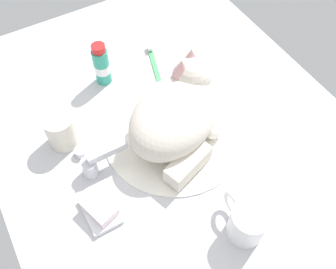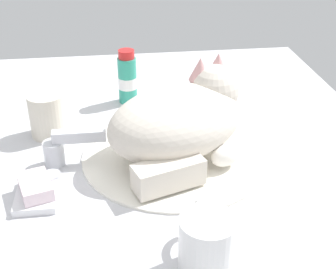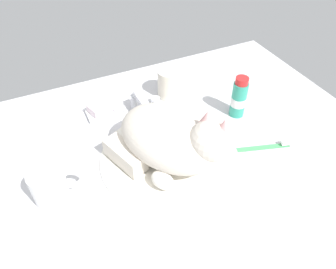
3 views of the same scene
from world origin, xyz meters
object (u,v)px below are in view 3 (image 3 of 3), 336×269
object	(u,v)px
coffee_mug	(51,186)
rinse_cup	(170,83)
soap_bar	(102,107)
faucet	(139,103)
toothbrush	(266,146)
cat	(174,139)
toothpaste_bottle	(239,98)

from	to	relation	value
coffee_mug	rinse_cup	distance (cm)	45.07
coffee_mug	soap_bar	xyz separation A→B (cm)	(17.86, 23.58, -1.77)
faucet	toothbrush	world-z (taller)	faucet
cat	toothbrush	bearing A→B (deg)	-14.73
coffee_mug	rinse_cup	world-z (taller)	rinse_cup
soap_bar	toothpaste_bottle	bearing A→B (deg)	-25.71
soap_bar	toothbrush	xyz separation A→B (cm)	(32.86, -30.60, -1.77)
faucet	toothpaste_bottle	size ratio (longest dim) A/B	1.18
coffee_mug	soap_bar	size ratio (longest dim) A/B	1.59
coffee_mug	toothbrush	size ratio (longest dim) A/B	0.81
soap_bar	toothbrush	bearing A→B (deg)	-42.96
cat	toothpaste_bottle	xyz separation A→B (cm)	(23.54, 8.39, -1.77)
rinse_cup	toothbrush	bearing A→B (deg)	-68.15
faucet	coffee_mug	bearing A→B (deg)	-143.82
rinse_cup	toothpaste_bottle	world-z (taller)	toothpaste_bottle
rinse_cup	toothpaste_bottle	distance (cm)	20.72
cat	toothpaste_bottle	world-z (taller)	cat
faucet	coffee_mug	world-z (taller)	coffee_mug
cat	rinse_cup	bearing A→B (deg)	66.77
faucet	toothpaste_bottle	xyz separation A→B (cm)	(24.06, -12.80, 2.66)
faucet	rinse_cup	distance (cm)	11.55
toothpaste_bottle	toothbrush	world-z (taller)	toothpaste_bottle
faucet	coffee_mug	distance (cm)	34.13
toothpaste_bottle	cat	bearing A→B (deg)	-160.38
faucet	cat	bearing A→B (deg)	-88.61
coffee_mug	faucet	bearing A→B (deg)	36.18
coffee_mug	toothbrush	bearing A→B (deg)	-7.88
rinse_cup	soap_bar	world-z (taller)	rinse_cup
coffee_mug	toothpaste_bottle	distance (cm)	52.13
coffee_mug	toothbrush	xyz separation A→B (cm)	(50.71, -7.02, -3.54)
rinse_cup	soap_bar	xyz separation A→B (cm)	(-20.67, 0.20, -1.95)
toothpaste_bottle	soap_bar	bearing A→B (deg)	154.29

